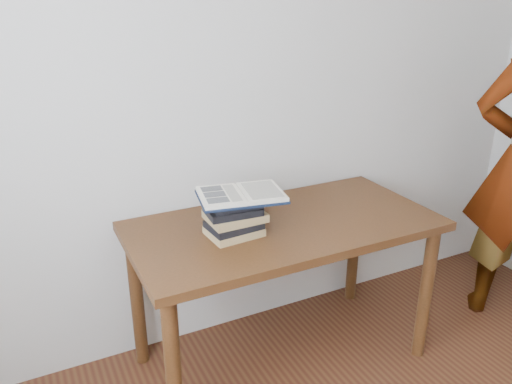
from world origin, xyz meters
TOP-DOWN VIEW (x-y plane):
  - desk at (0.02, 1.38)m, footprint 1.34×0.67m
  - book_stack at (-0.22, 1.37)m, footprint 0.24×0.19m
  - open_book at (-0.18, 1.39)m, footprint 0.38×0.30m

SIDE VIEW (x-z plane):
  - desk at x=0.02m, z-range 0.26..0.98m
  - book_stack at x=-0.22m, z-range 0.72..0.87m
  - open_book at x=-0.18m, z-range 0.87..0.89m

